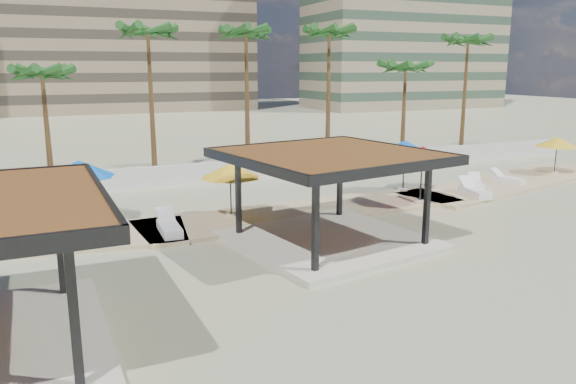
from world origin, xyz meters
The scene contains 21 objects.
ground centered at (0.00, 0.00, 0.00)m, with size 200.00×200.00×0.00m, color tan.
promenade centered at (2.00, 7.67, 0.06)m, with size 44.45×7.97×0.24m.
boundary_wall centered at (0.00, 16.00, 0.60)m, with size 56.00×0.30×1.20m, color silver.
building_mid centered at (4.00, 78.00, 14.27)m, with size 38.00×16.00×30.40m.
building_east centered at (48.00, 66.00, 17.27)m, with size 32.00×15.00×36.40m.
pavilion_central centered at (0.75, 2.56, 2.17)m, with size 8.33×8.33×3.64m.
umbrella_b centered at (-1.71, 7.38, 2.26)m, with size 2.79×2.79×2.42m.
umbrella_c centered at (7.66, 6.05, 2.61)m, with size 4.16×4.16×2.83m.
umbrella_d centered at (8.58, 8.83, 2.54)m, with size 3.98×3.98×2.74m.
umbrella_e centered at (20.32, 9.20, 2.18)m, with size 3.18×3.18×2.33m.
umbrella_f centered at (-7.92, 9.20, 2.48)m, with size 3.34×3.34×2.68m.
lounger_a centered at (-4.83, 5.85, 0.38)m, with size 0.81×2.26×0.85m.
lounger_b centered at (11.26, 6.25, 0.39)m, with size 1.18×2.40×0.87m.
lounger_c centered at (15.43, 8.19, 0.36)m, with size 1.13×2.08×0.75m.
lounger_d centered at (12.60, 7.63, 0.36)m, with size 1.62×2.03×0.76m.
palm_c centered at (-9.00, 18.10, 6.24)m, with size 3.00×3.00×7.29m.
palm_d centered at (-3.00, 18.90, 8.48)m, with size 3.00×3.00×9.67m.
palm_e centered at (3.00, 18.40, 8.51)m, with size 3.00×3.00×9.70m.
palm_f centered at (9.00, 18.60, 8.70)m, with size 3.00×3.00×9.90m.
palm_g centered at (15.00, 18.20, 6.54)m, with size 3.00×3.00×7.61m.
palm_h centered at (21.00, 18.80, 8.40)m, with size 3.00×3.00×9.58m.
Camera 1 is at (-9.14, -16.14, 6.74)m, focal length 35.00 mm.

